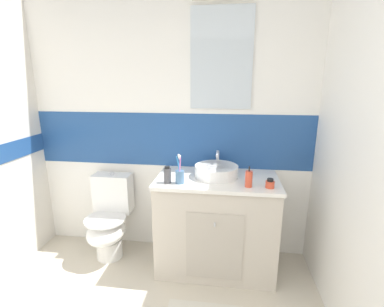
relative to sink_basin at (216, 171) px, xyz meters
The scene contains 8 objects.
wall_back_tiled 0.65m from the sink_basin, 145.58° to the left, with size 3.20×0.20×2.50m.
vanity_cabinet 0.48m from the sink_basin, 67.75° to the right, with size 1.02×0.58×0.85m.
sink_basin is the anchor object (origin of this frame).
toilet 1.14m from the sink_basin, behind, with size 0.37×0.50×0.79m.
toothbrush_cup 0.34m from the sink_basin, 144.53° to the right, with size 0.07×0.07×0.23m.
soap_dispenser 0.33m from the sink_basin, 38.71° to the right, with size 0.06×0.06×0.17m.
hair_gel_jar 0.46m from the sink_basin, 25.94° to the right, with size 0.07×0.07×0.07m.
lotion_bottle_short 0.43m from the sink_basin, 151.90° to the right, with size 0.06×0.06×0.14m.
Camera 1 is at (0.54, -0.08, 1.63)m, focal length 25.86 mm.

